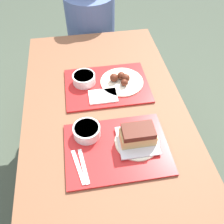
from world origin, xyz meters
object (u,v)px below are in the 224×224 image
(tray_far, at_px, (107,86))
(bowl_coleslaw_far, at_px, (84,78))
(bowl_coleslaw_near, at_px, (87,131))
(brisket_sandwich_plate, at_px, (138,137))
(wings_plate_far, at_px, (121,80))
(tray_near, at_px, (117,149))
(person_seated_across, at_px, (90,21))

(tray_far, height_order, bowl_coleslaw_far, bowl_coleslaw_far)
(tray_far, height_order, bowl_coleslaw_near, bowl_coleslaw_near)
(tray_far, xyz_separation_m, brisket_sandwich_plate, (0.08, -0.40, 0.04))
(tray_far, relative_size, bowl_coleslaw_far, 3.67)
(bowl_coleslaw_near, height_order, wings_plate_far, wings_plate_far)
(tray_near, relative_size, bowl_coleslaw_far, 3.67)
(tray_far, bearing_deg, bowl_coleslaw_far, 161.62)
(bowl_coleslaw_near, relative_size, brisket_sandwich_plate, 0.62)
(tray_near, xyz_separation_m, person_seated_across, (0.00, 1.20, -0.03))
(tray_near, distance_m, person_seated_across, 1.20)
(bowl_coleslaw_near, xyz_separation_m, wings_plate_far, (0.22, 0.33, -0.01))
(tray_far, xyz_separation_m, bowl_coleslaw_near, (-0.14, -0.32, 0.03))
(bowl_coleslaw_far, relative_size, wings_plate_far, 0.52)
(tray_far, bearing_deg, person_seated_across, 91.01)
(bowl_coleslaw_near, xyz_separation_m, bowl_coleslaw_far, (0.02, 0.36, 0.00))
(brisket_sandwich_plate, bearing_deg, bowl_coleslaw_far, 114.23)
(tray_near, xyz_separation_m, bowl_coleslaw_far, (-0.10, 0.46, 0.03))
(tray_far, xyz_separation_m, person_seated_across, (-0.01, 0.78, -0.03))
(brisket_sandwich_plate, height_order, person_seated_across, person_seated_across)
(brisket_sandwich_plate, xyz_separation_m, bowl_coleslaw_far, (-0.20, 0.44, -0.01))
(tray_near, bearing_deg, person_seated_across, 89.83)
(bowl_coleslaw_far, height_order, person_seated_across, person_seated_across)
(bowl_coleslaw_near, distance_m, bowl_coleslaw_far, 0.36)
(bowl_coleslaw_far, bearing_deg, person_seated_across, 81.73)
(brisket_sandwich_plate, bearing_deg, wings_plate_far, 89.31)
(bowl_coleslaw_near, height_order, brisket_sandwich_plate, brisket_sandwich_plate)
(tray_far, bearing_deg, tray_near, -92.38)
(tray_far, bearing_deg, wings_plate_far, 5.75)
(person_seated_across, bearing_deg, tray_near, -90.17)
(bowl_coleslaw_far, height_order, wings_plate_far, wings_plate_far)
(bowl_coleslaw_far, distance_m, wings_plate_far, 0.21)
(wings_plate_far, bearing_deg, bowl_coleslaw_far, 171.06)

